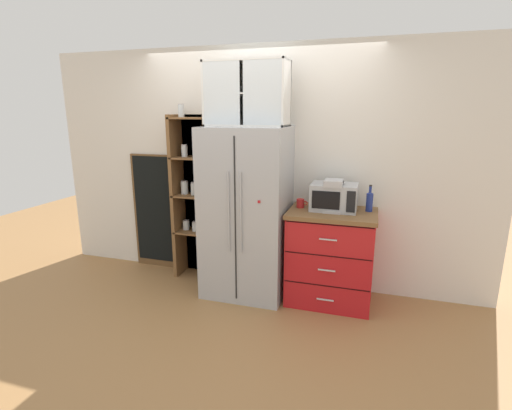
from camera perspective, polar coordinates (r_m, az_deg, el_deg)
ground_plane at (r=4.18m, az=-1.39°, el=-12.75°), size 10.62×10.62×0.00m
wall_back_cream at (r=4.16m, az=0.26°, el=5.62°), size 4.93×0.10×2.55m
refrigerator at (r=3.88m, az=-1.41°, el=-1.14°), size 0.84×0.70×1.74m
pantry_shelf_column at (r=4.35m, az=-9.01°, el=1.60°), size 0.51×0.32×1.96m
counter_cabinet at (r=3.87m, az=11.17°, el=-7.62°), size 0.84×0.62×0.94m
microwave at (r=3.74m, az=11.70°, el=1.20°), size 0.44×0.33×0.26m
coffee_maker at (r=3.70m, az=11.63°, el=1.45°), size 0.17×0.20×0.31m
mug_red at (r=3.80m, az=6.75°, el=0.26°), size 0.11×0.08×0.09m
bottle_cobalt at (r=3.78m, az=16.79°, el=0.73°), size 0.06×0.06×0.26m
upper_cabinet at (r=3.79m, az=-1.29°, el=16.41°), size 0.80×0.32×0.61m
chalkboard_menu at (r=4.73m, az=-14.83°, el=-0.96°), size 0.60×0.04×1.39m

